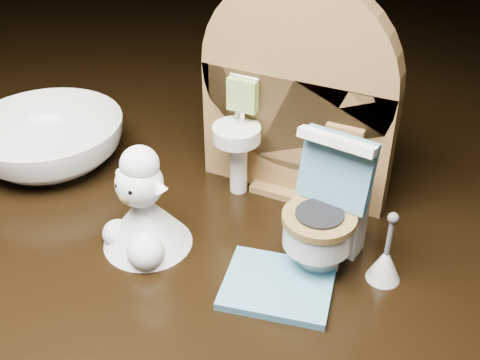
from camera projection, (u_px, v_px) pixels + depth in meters
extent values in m
cube|color=black|center=(252.00, 299.00, 0.40)|extent=(2.50, 2.50, 0.10)
cube|color=olive|center=(295.00, 135.00, 0.40)|extent=(0.13, 0.02, 0.09)
cylinder|color=olive|center=(298.00, 76.00, 0.38)|extent=(0.13, 0.02, 0.13)
cube|color=olive|center=(292.00, 185.00, 0.42)|extent=(0.05, 0.04, 0.01)
cylinder|color=white|center=(239.00, 163.00, 0.41)|extent=(0.01, 0.01, 0.04)
cylinder|color=white|center=(237.00, 134.00, 0.39)|extent=(0.03, 0.03, 0.01)
cylinder|color=silver|center=(242.00, 114.00, 0.39)|extent=(0.00, 0.00, 0.01)
cube|color=#94B458|center=(243.00, 95.00, 0.39)|extent=(0.02, 0.01, 0.02)
cube|color=olive|center=(344.00, 143.00, 0.37)|extent=(0.02, 0.01, 0.02)
cylinder|color=beige|center=(340.00, 155.00, 0.37)|extent=(0.02, 0.02, 0.02)
cylinder|color=white|center=(318.00, 253.00, 0.35)|extent=(0.03, 0.03, 0.02)
cylinder|color=white|center=(318.00, 232.00, 0.34)|extent=(0.04, 0.04, 0.02)
cylinder|color=brown|center=(319.00, 218.00, 0.34)|extent=(0.04, 0.04, 0.00)
cube|color=white|center=(337.00, 212.00, 0.36)|extent=(0.04, 0.02, 0.05)
cube|color=teal|center=(336.00, 170.00, 0.33)|extent=(0.04, 0.02, 0.04)
cube|color=white|center=(337.00, 141.00, 0.32)|extent=(0.04, 0.01, 0.01)
cylinder|color=#A6CB34|center=(357.00, 173.00, 0.34)|extent=(0.01, 0.01, 0.01)
cube|color=teal|center=(278.00, 286.00, 0.34)|extent=(0.07, 0.06, 0.00)
cone|color=white|center=(385.00, 264.00, 0.34)|extent=(0.02, 0.02, 0.02)
cylinder|color=#59595B|center=(390.00, 237.00, 0.33)|extent=(0.00, 0.00, 0.03)
sphere|color=#59595B|center=(393.00, 218.00, 0.32)|extent=(0.01, 0.01, 0.01)
cone|color=white|center=(146.00, 219.00, 0.36)|extent=(0.06, 0.06, 0.04)
sphere|color=white|center=(146.00, 252.00, 0.35)|extent=(0.02, 0.02, 0.02)
sphere|color=white|center=(117.00, 234.00, 0.37)|extent=(0.02, 0.02, 0.02)
sphere|color=white|center=(139.00, 184.00, 0.35)|extent=(0.03, 0.03, 0.03)
sphere|color=#967B4B|center=(127.00, 196.00, 0.34)|extent=(0.01, 0.01, 0.01)
sphere|color=white|center=(140.00, 165.00, 0.34)|extent=(0.02, 0.02, 0.02)
cone|color=white|center=(125.00, 170.00, 0.35)|extent=(0.01, 0.01, 0.01)
cone|color=white|center=(157.00, 184.00, 0.34)|extent=(0.01, 0.01, 0.01)
sphere|color=black|center=(118.00, 186.00, 0.34)|extent=(0.00, 0.00, 0.00)
sphere|color=black|center=(131.00, 192.00, 0.34)|extent=(0.00, 0.00, 0.00)
imported|color=white|center=(49.00, 142.00, 0.44)|extent=(0.14, 0.14, 0.03)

